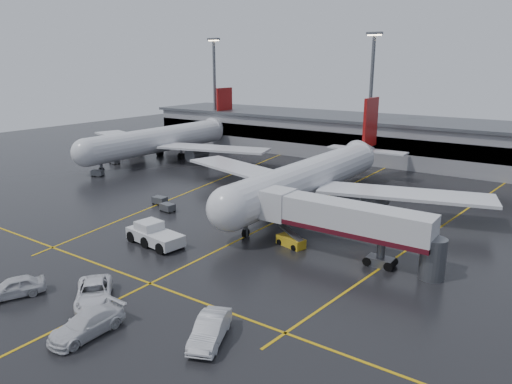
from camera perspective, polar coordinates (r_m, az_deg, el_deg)
The scene contains 22 objects.
ground at distance 61.45m, azimuth 2.60°, elevation -3.48°, with size 220.00×220.00×0.00m, color black.
apron_line_centre at distance 61.45m, azimuth 2.60°, elevation -3.47°, with size 0.25×90.00×0.02m, color gold.
apron_line_stop at distance 45.73m, azimuth -12.59°, elevation -10.66°, with size 60.00×0.25×0.02m, color gold.
apron_line_left at distance 80.63m, azimuth -5.63°, elevation 1.02°, with size 0.25×70.00×0.02m, color gold.
apron_line_right at distance 63.80m, azimuth 21.44°, elevation -3.84°, with size 0.25×70.00×0.02m, color gold.
terminal at distance 103.19m, azimuth 17.11°, elevation 5.99°, with size 122.00×19.00×8.60m.
light_mast_left at distance 118.88m, azimuth -5.00°, elevation 12.66°, with size 3.00×1.20×25.45m.
light_mast_mid at distance 98.26m, azimuth 13.65°, elevation 11.77°, with size 3.00×1.20×25.45m.
main_airliner at distance 68.40m, azimuth 7.00°, elevation 2.03°, with size 48.80×45.60×14.10m.
second_airliner at distance 102.97m, azimuth -10.85°, elevation 6.31°, with size 48.80×45.60×14.10m.
jet_bridge at distance 49.87m, azimuth 10.52°, elevation -3.46°, with size 19.90×3.40×6.05m.
pushback_tractor at distance 54.65m, azimuth -12.15°, elevation -5.10°, with size 7.56×3.91×2.59m.
belt_loader at distance 53.17m, azimuth 4.21°, elevation -5.94°, with size 3.68×2.33×2.17m.
service_van_a at distance 43.36m, azimuth -18.89°, elevation -11.39°, with size 2.88×6.25×1.74m, color white.
service_van_b at distance 38.85m, azimuth -19.66°, elevation -14.73°, with size 2.44×6.01×1.74m, color silver.
service_van_c at distance 36.19m, azimuth -5.54°, elevation -16.11°, with size 1.94×5.57×1.83m, color silver.
service_van_d at distance 47.03m, azimuth -27.13°, elevation -10.14°, with size 2.08×5.16×1.76m, color silver.
baggage_cart_a at distance 66.11m, azimuth -10.58°, elevation -1.80°, with size 2.14×1.52×1.12m.
baggage_cart_b at distance 69.74m, azimuth -11.49°, elevation -0.95°, with size 2.10×1.46×1.12m.
baggage_cart_c at distance 73.30m, azimuth -1.89°, elevation 0.14°, with size 2.06×1.39×1.12m.
baggage_cart_d at distance 100.22m, azimuth -16.65°, elevation 3.62°, with size 2.13×1.51×1.12m.
baggage_cart_e at distance 90.03m, azimuth -18.51°, elevation 2.20°, with size 2.37×2.07×1.12m.
Camera 1 is at (30.97, -49.29, 19.70)m, focal length 33.29 mm.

